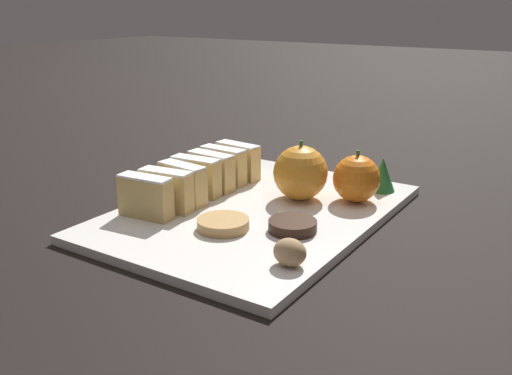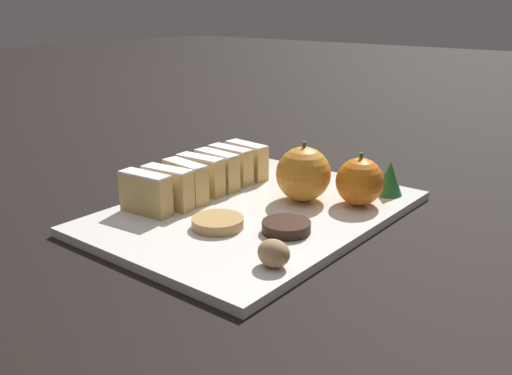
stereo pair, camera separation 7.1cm
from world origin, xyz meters
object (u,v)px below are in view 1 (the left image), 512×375
(orange_near, at_px, (300,173))
(chocolate_cookie, at_px, (293,226))
(walnut, at_px, (290,252))
(orange_far, at_px, (356,179))

(orange_near, relative_size, chocolate_cookie, 1.42)
(walnut, bearing_deg, chocolate_cookie, 117.71)
(orange_near, xyz_separation_m, walnut, (0.10, -0.20, -0.02))
(orange_near, height_order, chocolate_cookie, orange_near)
(orange_near, distance_m, walnut, 0.22)
(walnut, bearing_deg, orange_far, 96.10)
(orange_near, height_order, walnut, orange_near)
(chocolate_cookie, bearing_deg, orange_near, 114.65)
(orange_near, bearing_deg, chocolate_cookie, -65.35)
(chocolate_cookie, bearing_deg, walnut, -62.29)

